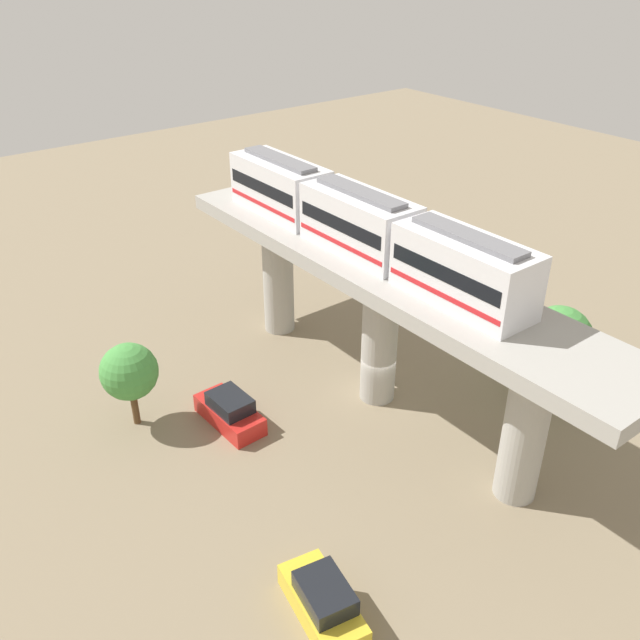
{
  "coord_description": "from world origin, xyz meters",
  "views": [
    {
      "loc": [
        21.2,
        22.3,
        22.4
      ],
      "look_at": [
        2.5,
        -1.89,
        4.85
      ],
      "focal_mm": 38.31,
      "sensor_mm": 36.0,
      "label": 1
    }
  ],
  "objects_px": {
    "train": "(359,223)",
    "tree_mid_lot": "(558,339)",
    "parked_car_yellow": "(323,602)",
    "parked_car_red": "(230,411)",
    "tree_near_viaduct": "(129,372)"
  },
  "relations": [
    {
      "from": "train",
      "to": "tree_mid_lot",
      "type": "distance_m",
      "value": 12.55
    },
    {
      "from": "parked_car_yellow",
      "to": "parked_car_red",
      "type": "bearing_deg",
      "value": -94.49
    },
    {
      "from": "parked_car_yellow",
      "to": "tree_mid_lot",
      "type": "height_order",
      "value": "tree_mid_lot"
    },
    {
      "from": "tree_near_viaduct",
      "to": "tree_mid_lot",
      "type": "height_order",
      "value": "tree_mid_lot"
    },
    {
      "from": "tree_mid_lot",
      "to": "train",
      "type": "bearing_deg",
      "value": -42.5
    },
    {
      "from": "parked_car_yellow",
      "to": "tree_near_viaduct",
      "type": "relative_size",
      "value": 0.96
    },
    {
      "from": "parked_car_red",
      "to": "tree_near_viaduct",
      "type": "distance_m",
      "value": 5.46
    },
    {
      "from": "train",
      "to": "parked_car_red",
      "type": "xyz_separation_m",
      "value": [
        7.63,
        -1.0,
        -8.87
      ]
    },
    {
      "from": "parked_car_yellow",
      "to": "tree_mid_lot",
      "type": "distance_m",
      "value": 19.43
    },
    {
      "from": "parked_car_yellow",
      "to": "parked_car_red",
      "type": "relative_size",
      "value": 1.05
    },
    {
      "from": "parked_car_red",
      "to": "tree_near_viaduct",
      "type": "bearing_deg",
      "value": -40.21
    },
    {
      "from": "parked_car_yellow",
      "to": "parked_car_red",
      "type": "distance_m",
      "value": 12.48
    },
    {
      "from": "parked_car_red",
      "to": "tree_mid_lot",
      "type": "relative_size",
      "value": 0.83
    },
    {
      "from": "tree_near_viaduct",
      "to": "parked_car_red",
      "type": "bearing_deg",
      "value": 141.79
    },
    {
      "from": "tree_near_viaduct",
      "to": "tree_mid_lot",
      "type": "bearing_deg",
      "value": 149.76
    }
  ]
}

